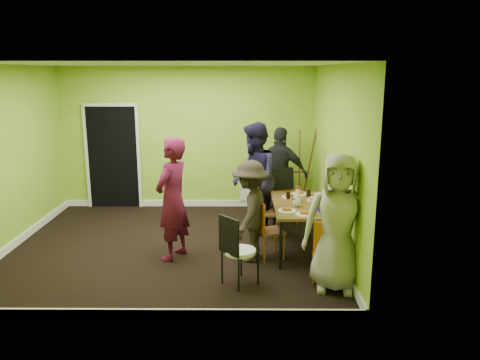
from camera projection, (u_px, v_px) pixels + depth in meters
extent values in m
plane|color=black|center=(173.00, 246.00, 7.41)|extent=(5.00, 5.00, 0.00)
cube|color=#85B82F|center=(188.00, 138.00, 9.28)|extent=(5.00, 0.04, 2.80)
cube|color=#85B82F|center=(138.00, 199.00, 4.90)|extent=(5.00, 0.04, 2.80)
cube|color=#85B82F|center=(6.00, 159.00, 7.10)|extent=(0.04, 4.50, 2.80)
cube|color=#85B82F|center=(335.00, 159.00, 7.07)|extent=(0.04, 4.50, 2.80)
cube|color=white|center=(167.00, 64.00, 6.77)|extent=(5.00, 4.50, 0.04)
cube|color=black|center=(113.00, 157.00, 9.34)|extent=(1.00, 0.05, 2.04)
cube|color=white|center=(253.00, 187.00, 9.47)|extent=(0.50, 0.04, 0.55)
cylinder|color=black|center=(281.00, 245.00, 6.47)|extent=(0.04, 0.04, 0.71)
cylinder|color=black|center=(337.00, 245.00, 6.46)|extent=(0.04, 0.04, 0.71)
cylinder|color=black|center=(274.00, 215.00, 7.81)|extent=(0.04, 0.04, 0.71)
cylinder|color=black|center=(321.00, 215.00, 7.81)|extent=(0.04, 0.04, 0.71)
cube|color=brown|center=(303.00, 205.00, 7.05)|extent=(0.90, 1.50, 0.04)
cylinder|color=#BF5E12|center=(259.00, 221.00, 7.98)|extent=(0.02, 0.02, 0.40)
cylinder|color=#BF5E12|center=(259.00, 227.00, 7.68)|extent=(0.02, 0.02, 0.40)
cylinder|color=#BF5E12|center=(277.00, 222.00, 7.96)|extent=(0.02, 0.02, 0.40)
cylinder|color=#BF5E12|center=(277.00, 228.00, 7.66)|extent=(0.02, 0.02, 0.40)
cube|color=brown|center=(268.00, 213.00, 7.77)|extent=(0.38, 0.38, 0.04)
cube|color=#BF5E12|center=(258.00, 199.00, 7.73)|extent=(0.05, 0.34, 0.44)
cylinder|color=#BF5E12|center=(257.00, 242.00, 7.00)|extent=(0.02, 0.02, 0.41)
cylinder|color=#BF5E12|center=(265.00, 249.00, 6.72)|extent=(0.02, 0.02, 0.41)
cylinder|color=#BF5E12|center=(275.00, 240.00, 7.10)|extent=(0.02, 0.02, 0.41)
cylinder|color=#BF5E12|center=(284.00, 247.00, 6.82)|extent=(0.02, 0.02, 0.41)
cube|color=brown|center=(270.00, 231.00, 6.86)|extent=(0.46, 0.46, 0.04)
cube|color=#BF5E12|center=(260.00, 217.00, 6.75)|extent=(0.15, 0.33, 0.45)
cylinder|color=#BF5E12|center=(290.00, 209.00, 8.59)|extent=(0.03, 0.03, 0.44)
cylinder|color=#BF5E12|center=(273.00, 211.00, 8.50)|extent=(0.03, 0.03, 0.44)
cylinder|color=#BF5E12|center=(298.00, 215.00, 8.28)|extent=(0.03, 0.03, 0.44)
cylinder|color=#BF5E12|center=(280.00, 216.00, 8.19)|extent=(0.03, 0.03, 0.44)
cube|color=brown|center=(286.00, 201.00, 8.34)|extent=(0.49, 0.49, 0.04)
cube|color=#BF5E12|center=(282.00, 184.00, 8.45)|extent=(0.36, 0.14, 0.49)
cylinder|color=#BF5E12|center=(314.00, 270.00, 6.04)|extent=(0.02, 0.02, 0.40)
cylinder|color=#BF5E12|center=(337.00, 272.00, 5.97)|extent=(0.02, 0.02, 0.40)
cylinder|color=#BF5E12|center=(316.00, 261.00, 6.32)|extent=(0.02, 0.02, 0.40)
cylinder|color=#BF5E12|center=(338.00, 263.00, 6.25)|extent=(0.02, 0.02, 0.40)
cube|color=brown|center=(327.00, 252.00, 6.10)|extent=(0.42, 0.42, 0.04)
cube|color=#BF5E12|center=(327.00, 239.00, 5.89)|extent=(0.33, 0.10, 0.44)
cylinder|color=black|center=(222.00, 267.00, 6.07)|extent=(0.03, 0.03, 0.44)
cylinder|color=black|center=(239.00, 275.00, 5.82)|extent=(0.03, 0.03, 0.44)
cylinder|color=black|center=(241.00, 261.00, 6.28)|extent=(0.03, 0.03, 0.44)
cylinder|color=black|center=(258.00, 268.00, 6.03)|extent=(0.03, 0.03, 0.44)
cylinder|color=white|center=(240.00, 251.00, 6.00)|extent=(0.41, 0.41, 0.05)
cube|color=black|center=(229.00, 236.00, 5.82)|extent=(0.27, 0.30, 0.49)
cylinder|color=brown|center=(287.00, 169.00, 9.25)|extent=(0.23, 0.38, 1.63)
cylinder|color=brown|center=(309.00, 169.00, 9.25)|extent=(0.23, 0.38, 1.63)
cylinder|color=brown|center=(299.00, 172.00, 9.02)|extent=(0.03, 0.37, 1.59)
cube|color=brown|center=(298.00, 172.00, 9.21)|extent=(0.44, 0.04, 0.04)
cylinder|color=white|center=(289.00, 197.00, 7.41)|extent=(0.22, 0.22, 0.01)
cylinder|color=white|center=(287.00, 211.00, 6.68)|extent=(0.26, 0.26, 0.01)
cylinder|color=white|center=(299.00, 194.00, 7.59)|extent=(0.26, 0.26, 0.01)
cylinder|color=white|center=(304.00, 214.00, 6.52)|extent=(0.26, 0.26, 0.01)
cylinder|color=white|center=(314.00, 200.00, 7.21)|extent=(0.21, 0.21, 0.01)
cylinder|color=white|center=(322.00, 208.00, 6.79)|extent=(0.22, 0.22, 0.01)
cylinder|color=white|center=(298.00, 196.00, 7.10)|extent=(0.06, 0.06, 0.21)
cylinder|color=#1824B7|center=(321.00, 205.00, 6.66)|extent=(0.08, 0.08, 0.18)
cylinder|color=#BF5E12|center=(292.00, 197.00, 7.27)|extent=(0.03, 0.03, 0.09)
cylinder|color=black|center=(288.00, 195.00, 7.31)|extent=(0.06, 0.06, 0.11)
cylinder|color=black|center=(308.00, 193.00, 7.47)|extent=(0.07, 0.07, 0.10)
cylinder|color=black|center=(312.00, 211.00, 6.51)|extent=(0.06, 0.06, 0.10)
imported|color=white|center=(297.00, 204.00, 6.89)|extent=(0.11, 0.11, 0.09)
imported|color=white|center=(312.00, 200.00, 7.11)|extent=(0.09, 0.09, 0.08)
imported|color=#510D29|center=(172.00, 199.00, 6.75)|extent=(0.66, 0.78, 1.80)
imported|color=#191433|center=(254.00, 179.00, 7.82)|extent=(0.77, 0.96, 1.88)
imported|color=black|center=(250.00, 211.00, 6.71)|extent=(0.78, 1.07, 1.48)
imported|color=black|center=(280.00, 174.00, 8.59)|extent=(1.09, 0.76, 1.72)
imported|color=#9B9688|center=(338.00, 223.00, 5.77)|extent=(0.94, 0.70, 1.75)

